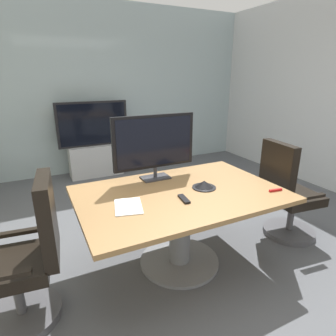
{
  "coord_description": "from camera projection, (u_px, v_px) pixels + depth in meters",
  "views": [
    {
      "loc": [
        -1.13,
        -2.18,
        1.74
      ],
      "look_at": [
        -0.01,
        0.08,
        0.89
      ],
      "focal_mm": 29.97,
      "sensor_mm": 36.0,
      "label": 1
    }
  ],
  "objects": [
    {
      "name": "ground_plane",
      "position": [
        173.0,
        252.0,
        2.89
      ],
      "size": [
        7.11,
        7.11,
        0.0
      ],
      "primitive_type": "plane",
      "color": "#515459"
    },
    {
      "name": "wall_back_glass_partition",
      "position": [
        95.0,
        90.0,
        5.02
      ],
      "size": [
        6.02,
        0.1,
        2.93
      ],
      "primitive_type": "cube",
      "color": "#9EB2B7",
      "rests_on": "ground"
    },
    {
      "name": "conference_table",
      "position": [
        180.0,
        211.0,
        2.56
      ],
      "size": [
        1.8,
        1.19,
        0.74
      ],
      "color": "olive",
      "rests_on": "ground"
    },
    {
      "name": "office_chair_left",
      "position": [
        28.0,
        264.0,
        2.0
      ],
      "size": [
        0.62,
        0.6,
        1.09
      ],
      "rotation": [
        0.0,
        0.0,
        -1.68
      ],
      "color": "#4C4C51",
      "rests_on": "ground"
    },
    {
      "name": "office_chair_right",
      "position": [
        287.0,
        198.0,
        3.05
      ],
      "size": [
        0.62,
        0.6,
        1.09
      ],
      "rotation": [
        0.0,
        0.0,
        1.45
      ],
      "color": "#4C4C51",
      "rests_on": "ground"
    },
    {
      "name": "tv_monitor",
      "position": [
        154.0,
        143.0,
        2.72
      ],
      "size": [
        0.84,
        0.18,
        0.64
      ],
      "color": "#333338",
      "rests_on": "conference_table"
    },
    {
      "name": "wall_display_unit",
      "position": [
        95.0,
        151.0,
        4.97
      ],
      "size": [
        1.2,
        0.36,
        1.31
      ],
      "color": "#B7BABC",
      "rests_on": "ground"
    },
    {
      "name": "conference_phone",
      "position": [
        204.0,
        185.0,
        2.58
      ],
      "size": [
        0.22,
        0.22,
        0.07
      ],
      "color": "black",
      "rests_on": "conference_table"
    },
    {
      "name": "remote_control",
      "position": [
        184.0,
        199.0,
        2.34
      ],
      "size": [
        0.07,
        0.17,
        0.02
      ],
      "primitive_type": "cube",
      "rotation": [
        0.0,
        0.0,
        -0.12
      ],
      "color": "black",
      "rests_on": "conference_table"
    },
    {
      "name": "whiteboard_marker",
      "position": [
        276.0,
        190.0,
        2.51
      ],
      "size": [
        0.13,
        0.04,
        0.02
      ],
      "primitive_type": "cube",
      "rotation": [
        0.0,
        0.0,
        -0.14
      ],
      "color": "red",
      "rests_on": "conference_table"
    },
    {
      "name": "paper_notepad",
      "position": [
        128.0,
        206.0,
        2.22
      ],
      "size": [
        0.28,
        0.34,
        0.01
      ],
      "primitive_type": "cube",
      "rotation": [
        0.0,
        0.0,
        -0.25
      ],
      "color": "white",
      "rests_on": "conference_table"
    }
  ]
}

